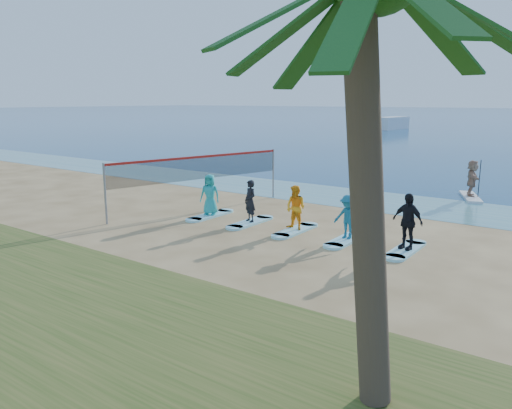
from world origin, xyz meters
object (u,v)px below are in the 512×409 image
Objects in this scene: volleyball_net at (199,168)px; surfboard_1 at (250,222)px; boat_offshore_a at (391,129)px; student_1 at (250,201)px; surfboard_4 at (406,250)px; surfboard_3 at (347,239)px; student_3 at (347,217)px; student_2 at (296,208)px; surfboard_2 at (295,230)px; student_4 at (407,221)px; paddleboarder at (472,178)px; paddleboard at (470,197)px; student_0 at (210,195)px; surfboard_0 at (210,215)px.

volleyball_net reaches higher than surfboard_1.
volleyball_net is 67.94m from boat_offshore_a.
student_1 is (19.73, -66.80, 0.94)m from boat_offshore_a.
volleyball_net is at bearing 175.16° from surfboard_4.
student_3 is at bearing 0.00° from surfboard_3.
volleyball_net reaches higher than student_2.
student_4 is at bearing 0.00° from surfboard_2.
volleyball_net is 4.66× the size of student_4.
student_3 reaches higher than boat_offshore_a.
volleyball_net is 8.11m from surfboard_3.
student_4 is (6.48, 0.00, 0.99)m from surfboard_1.
surfboard_1 is at bearing 134.11° from paddleboarder.
student_3 is at bearing -120.88° from paddleboard.
boat_offshore_a is at bearing 125.21° from student_4.
student_4 reaches higher than student_0.
student_1 reaches higher than surfboard_0.
paddleboarder is 11.15m from surfboard_3.
surfboard_1 is (-5.99, -10.98, -0.99)m from paddleboarder.
student_0 is at bearing -166.21° from student_4.
student_1 is at bearing 134.11° from paddleboarder.
student_4 is (0.00, 0.00, 0.99)m from surfboard_4.
student_2 is at bearing 143.50° from paddleboarder.
student_4 is at bearing 21.53° from student_1.
student_3 reaches higher than surfboard_1.
paddleboard is 11.03m from student_4.
student_0 is 1.11× the size of student_3.
surfboard_4 is (26.21, -66.80, 0.04)m from boat_offshore_a.
surfboard_0 is 0.92m from student_0.
paddleboard is 1.36× the size of surfboard_3.
paddleboarder is at bearing 84.89° from student_3.
student_3 is (4.32, 0.00, -0.06)m from student_1.
paddleboarder reaches higher than surfboard_0.
volleyball_net is at bearing 173.84° from surfboard_3.
student_1 is at bearing -176.49° from student_3.
surfboard_1 is 1.00× the size of surfboard_4.
student_1 is 6.48m from student_4.
paddleboarder reaches higher than surfboard_2.
boat_offshore_a is 69.66m from student_1.
surfboard_1 is at bearing -176.49° from student_3.
volleyball_net is 10.21m from surfboard_4.
student_2 reaches higher than boat_offshore_a.
surfboard_0 is 1.17× the size of student_4.
paddleboarder is (0.00, 0.00, 0.98)m from paddleboard.
surfboard_1 is 0.90m from student_1.
student_4 is at bearing 165.30° from paddleboarder.
surfboard_0 is 2.34m from student_1.
boat_offshore_a is 69.07m from surfboard_0.
paddleboarder is 1.05× the size of student_0.
paddleboard reaches higher than surfboard_0.
surfboard_1 is (2.16, 0.00, 0.00)m from surfboard_0.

